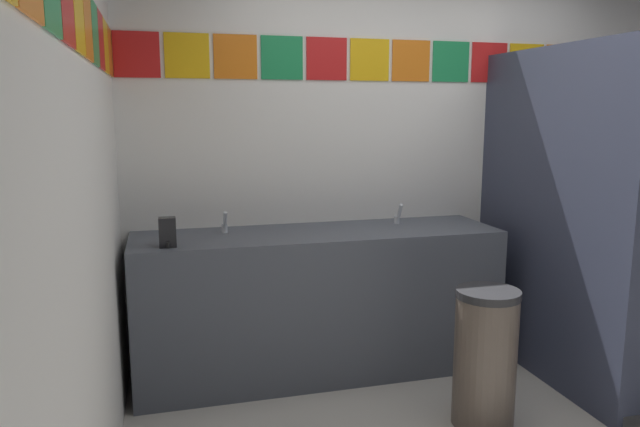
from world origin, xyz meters
TOP-DOWN VIEW (x-y plane):
  - wall_back at (-0.00, 1.53)m, footprint 3.71×0.09m
  - wall_side at (-1.89, -0.00)m, footprint 0.09×2.99m
  - vanity_counter at (-0.70, 1.19)m, footprint 2.20×0.60m
  - faucet_left at (-1.25, 1.28)m, footprint 0.04×0.10m
  - faucet_right at (-0.15, 1.28)m, footprint 0.04×0.10m
  - soap_dispenser at (-1.59, 1.01)m, footprint 0.09×0.09m
  - stall_divider at (0.75, 0.54)m, footprint 0.92×1.41m
  - toilet at (1.17, 1.07)m, footprint 0.39×0.49m
  - trash_bin at (-0.04, 0.35)m, footprint 0.32×0.32m

SIDE VIEW (x-z plane):
  - toilet at x=1.17m, z-range -0.07..0.67m
  - trash_bin at x=-0.04m, z-range 0.00..0.72m
  - vanity_counter at x=-0.70m, z-range 0.01..0.90m
  - faucet_left at x=-1.25m, z-range 0.87..1.01m
  - faucet_right at x=-0.15m, z-range 0.87..1.01m
  - soap_dispenser at x=-1.59m, z-range 0.89..1.05m
  - stall_divider at x=0.75m, z-range 0.00..1.97m
  - wall_back at x=0.00m, z-range 0.01..2.54m
  - wall_side at x=-1.89m, z-range 0.01..2.54m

